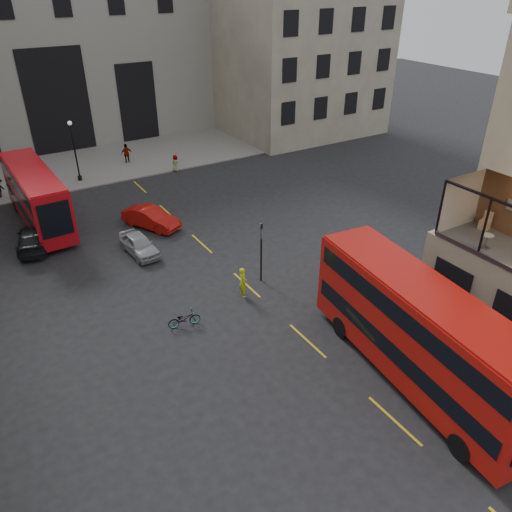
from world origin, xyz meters
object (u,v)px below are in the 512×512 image
pedestrian_c (127,154)px  cafe_chair_d (485,224)px  bus_far (36,194)px  car_a (139,244)px  traffic_light_near (261,245)px  cafe_table_far (487,239)px  pedestrian_d (175,163)px  bicycle (184,319)px  car_b (151,218)px  car_c (33,238)px  pedestrian_b (0,189)px  bus_near (420,330)px  cyclist (243,282)px  street_lamp_b (76,155)px

pedestrian_c → cafe_chair_d: (8.43, -32.26, 3.92)m
bus_far → car_a: 9.20m
traffic_light_near → cafe_table_far: 11.81m
pedestrian_d → cafe_table_far: bearing=165.4°
car_a → bicycle: bearing=-99.6°
car_b → car_c: size_ratio=0.93×
bicycle → cafe_chair_d: (14.30, -6.27, 4.44)m
traffic_light_near → pedestrian_b: size_ratio=2.26×
bus_near → pedestrian_c: (-1.38, 34.85, -1.74)m
car_b → car_a: bearing=-150.7°
cyclist → pedestrian_d: 21.34m
cafe_chair_d → bus_near: bearing=-159.8°
bicycle → pedestrian_d: bearing=-12.2°
bus_near → bus_far: bus_near is taller
car_c → bus_far: bearing=-96.6°
car_b → cafe_table_far: 22.20m
pedestrian_c → cafe_chair_d: cafe_chair_d is taller
cafe_chair_d → pedestrian_d: bearing=100.9°
street_lamp_b → cafe_table_far: bearing=-69.2°
bicycle → cyclist: 4.12m
street_lamp_b → pedestrian_b: bearing=-175.9°
street_lamp_b → cafe_chair_d: bearing=-65.6°
car_c → pedestrian_c: pedestrian_c is taller
pedestrian_b → bicycle: bearing=-131.7°
car_b → cafe_chair_d: 21.86m
bus_far → cafe_table_far: (16.47, -24.01, 2.68)m
traffic_light_near → car_a: traffic_light_near is taller
bus_far → cafe_table_far: bearing=-55.5°
bicycle → pedestrian_c: 26.65m
car_b → pedestrian_c: 14.47m
car_a → cafe_chair_d: 20.59m
traffic_light_near → bus_near: size_ratio=0.31×
pedestrian_d → cafe_chair_d: 28.65m
car_a → pedestrian_c: bearing=68.6°
bus_near → cafe_chair_d: bearing=20.2°
pedestrian_d → cafe_table_far: 29.69m
traffic_light_near → bus_near: (1.50, -10.51, 0.27)m
traffic_light_near → pedestrian_c: 24.38m
car_a → traffic_light_near: bearing=-59.1°
pedestrian_c → cafe_chair_d: bearing=104.8°
bicycle → traffic_light_near: bearing=-63.7°
car_c → cyclist: 15.24m
traffic_light_near → bus_far: 17.62m
cafe_chair_d → cyclist: bearing=145.5°
car_a → cyclist: cyclist is taller
bus_far → car_a: size_ratio=2.78×
pedestrian_b → cafe_chair_d: size_ratio=1.79×
pedestrian_b → cafe_table_far: size_ratio=2.45×
traffic_light_near → cyclist: bearing=-154.2°
bicycle → car_a: bearing=5.6°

